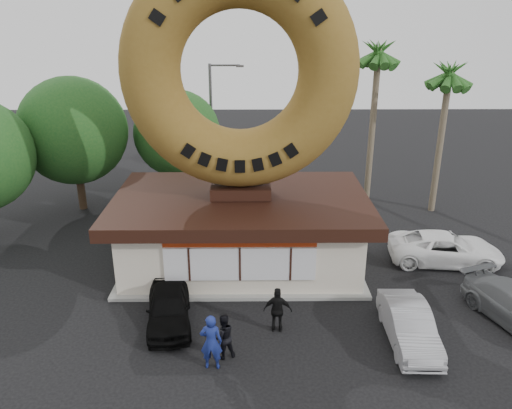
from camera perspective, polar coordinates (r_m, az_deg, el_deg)
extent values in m
plane|color=black|center=(18.16, -1.99, -15.55)|extent=(90.00, 90.00, 0.00)
cube|color=beige|center=(22.59, -1.68, -3.31)|extent=(10.00, 6.00, 3.00)
cube|color=#999993|center=(23.21, -1.64, -6.51)|extent=(10.60, 6.60, 0.15)
cube|color=#3F3F3F|center=(21.99, -1.72, 0.37)|extent=(10.00, 6.00, 0.10)
cube|color=black|center=(22.01, -1.72, 0.25)|extent=(11.20, 7.20, 0.55)
cube|color=silver|center=(19.83, -1.85, -6.83)|extent=(6.00, 0.12, 1.40)
cube|color=#AD2F0E|center=(19.36, -1.88, -4.24)|extent=(6.00, 0.10, 0.45)
cube|color=black|center=(21.82, -1.74, 1.60)|extent=(2.60, 1.40, 0.50)
torus|color=brown|center=(20.69, -1.90, 14.92)|extent=(9.62, 2.45, 9.62)
cylinder|color=#473321|center=(30.72, -19.46, 2.48)|extent=(0.44, 0.44, 3.30)
sphere|color=#1B4C1C|center=(29.96, -20.16, 7.92)|extent=(6.00, 6.00, 6.00)
cylinder|color=#473321|center=(31.34, -8.72, 3.41)|extent=(0.44, 0.44, 2.86)
sphere|color=#1B4C1C|center=(30.66, -8.99, 8.04)|extent=(5.20, 5.20, 5.20)
cylinder|color=#726651|center=(30.09, 13.14, 8.42)|extent=(0.36, 0.36, 9.00)
cylinder|color=#726651|center=(29.83, 20.29, 6.56)|extent=(0.36, 0.36, 8.00)
cylinder|color=#59595E|center=(31.41, -5.08, 8.47)|extent=(0.18, 0.18, 8.00)
cylinder|color=#59595E|center=(30.74, -3.59, 15.60)|extent=(1.80, 0.12, 0.12)
cube|color=#59595E|center=(30.71, -1.85, 15.53)|extent=(0.45, 0.20, 0.12)
imported|color=navy|center=(16.62, -5.15, -15.38)|extent=(0.73, 0.49, 1.96)
imported|color=black|center=(17.11, -3.76, -14.81)|extent=(0.96, 0.86, 1.62)
imported|color=black|center=(18.27, 2.50, -11.96)|extent=(1.06, 0.52, 1.75)
imported|color=black|center=(19.09, -9.95, -11.45)|extent=(2.12, 4.09, 1.33)
imported|color=#9A9A9F|center=(18.64, 17.08, -13.04)|extent=(1.48, 4.06, 1.33)
imported|color=white|center=(24.57, 20.81, -4.71)|extent=(5.34, 2.93, 1.42)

